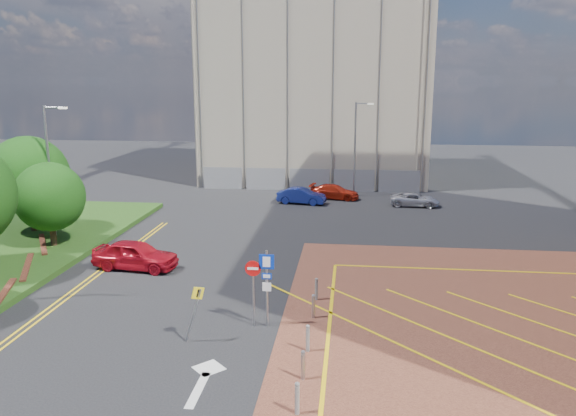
% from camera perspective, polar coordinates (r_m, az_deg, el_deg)
% --- Properties ---
extents(ground, '(140.00, 140.00, 0.00)m').
position_cam_1_polar(ground, '(22.41, -3.81, -12.89)').
color(ground, black).
rests_on(ground, ground).
extents(tree_c, '(4.00, 4.00, 4.90)m').
position_cam_1_polar(tree_c, '(35.08, -23.06, 1.05)').
color(tree_c, '#3D2B1C').
rests_on(tree_c, grass_bed).
extents(tree_d, '(5.00, 5.00, 6.08)m').
position_cam_1_polar(tree_d, '(39.02, -24.86, 2.99)').
color(tree_d, '#3D2B1C').
rests_on(tree_d, grass_bed).
extents(lamp_left_far, '(1.53, 0.16, 8.00)m').
position_cam_1_polar(lamp_left_far, '(37.01, -23.00, 3.93)').
color(lamp_left_far, '#9EA0A8').
rests_on(lamp_left_far, grass_bed).
extents(lamp_back, '(1.53, 0.16, 8.00)m').
position_cam_1_polar(lamp_back, '(48.16, 6.91, 6.31)').
color(lamp_back, '#9EA0A8').
rests_on(lamp_back, ground).
extents(sign_cluster, '(1.17, 0.12, 3.20)m').
position_cam_1_polar(sign_cluster, '(22.50, -2.69, -7.37)').
color(sign_cluster, '#9EA0A8').
rests_on(sign_cluster, ground).
extents(warning_sign, '(0.80, 0.43, 2.24)m').
position_cam_1_polar(warning_sign, '(21.60, -9.44, -9.91)').
color(warning_sign, '#9EA0A8').
rests_on(warning_sign, ground).
extents(bollard_row, '(0.14, 11.14, 0.90)m').
position_cam_1_polar(bollard_row, '(20.45, 1.87, -14.05)').
color(bollard_row, '#9EA0A8').
rests_on(bollard_row, forecourt).
extents(construction_building, '(21.20, 19.20, 22.00)m').
position_cam_1_polar(construction_building, '(59.99, 3.01, 13.99)').
color(construction_building, '#B3A792').
rests_on(construction_building, ground).
extents(construction_fence, '(21.60, 0.06, 2.00)m').
position_cam_1_polar(construction_fence, '(50.69, 3.31, 2.86)').
color(construction_fence, gray).
rests_on(construction_fence, ground).
extents(car_red_left, '(4.66, 2.29, 1.53)m').
position_cam_1_polar(car_red_left, '(30.71, -15.23, -4.60)').
color(car_red_left, '#B00F1D').
rests_on(car_red_left, ground).
extents(car_blue_back, '(4.08, 1.97, 1.29)m').
position_cam_1_polar(car_blue_back, '(45.34, 1.38, 1.24)').
color(car_blue_back, navy).
rests_on(car_blue_back, ground).
extents(car_red_back, '(4.39, 2.46, 1.20)m').
position_cam_1_polar(car_red_back, '(47.38, 4.74, 1.65)').
color(car_red_back, red).
rests_on(car_red_back, ground).
extents(car_silver_back, '(3.95, 2.07, 1.06)m').
position_cam_1_polar(car_silver_back, '(45.57, 12.76, 0.84)').
color(car_silver_back, silver).
rests_on(car_silver_back, ground).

